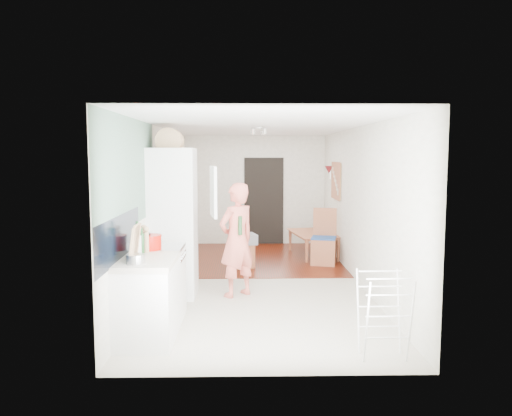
{
  "coord_description": "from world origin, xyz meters",
  "views": [
    {
      "loc": [
        -0.21,
        -7.95,
        2.04
      ],
      "look_at": [
        -0.05,
        0.2,
        1.19
      ],
      "focal_mm": 35.0,
      "sensor_mm": 36.0,
      "label": 1
    }
  ],
  "objects_px": {
    "dining_table": "(314,246)",
    "stool": "(244,256)",
    "person": "(237,230)",
    "drying_rack": "(384,315)",
    "dining_chair": "(324,237)"
  },
  "relations": [
    {
      "from": "drying_rack",
      "to": "stool",
      "type": "bearing_deg",
      "value": 108.49
    },
    {
      "from": "stool",
      "to": "drying_rack",
      "type": "xyz_separation_m",
      "value": [
        1.43,
        -4.1,
        0.22
      ]
    },
    {
      "from": "dining_chair",
      "to": "drying_rack",
      "type": "xyz_separation_m",
      "value": [
        -0.07,
        -4.34,
        -0.09
      ]
    },
    {
      "from": "person",
      "to": "dining_chair",
      "type": "relative_size",
      "value": 1.86
    },
    {
      "from": "person",
      "to": "dining_table",
      "type": "relative_size",
      "value": 1.66
    },
    {
      "from": "dining_chair",
      "to": "stool",
      "type": "distance_m",
      "value": 1.55
    },
    {
      "from": "dining_table",
      "to": "dining_chair",
      "type": "xyz_separation_m",
      "value": [
        0.07,
        -0.8,
        0.32
      ]
    },
    {
      "from": "dining_chair",
      "to": "stool",
      "type": "relative_size",
      "value": 2.38
    },
    {
      "from": "dining_table",
      "to": "dining_chair",
      "type": "bearing_deg",
      "value": 175.19
    },
    {
      "from": "person",
      "to": "stool",
      "type": "bearing_deg",
      "value": -133.19
    },
    {
      "from": "stool",
      "to": "person",
      "type": "bearing_deg",
      "value": -92.88
    },
    {
      "from": "dining_table",
      "to": "drying_rack",
      "type": "distance_m",
      "value": 5.15
    },
    {
      "from": "person",
      "to": "drying_rack",
      "type": "relative_size",
      "value": 2.23
    },
    {
      "from": "dining_table",
      "to": "stool",
      "type": "xyz_separation_m",
      "value": [
        -1.43,
        -1.05,
        0.01
      ]
    },
    {
      "from": "dining_table",
      "to": "stool",
      "type": "height_order",
      "value": "stool"
    }
  ]
}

